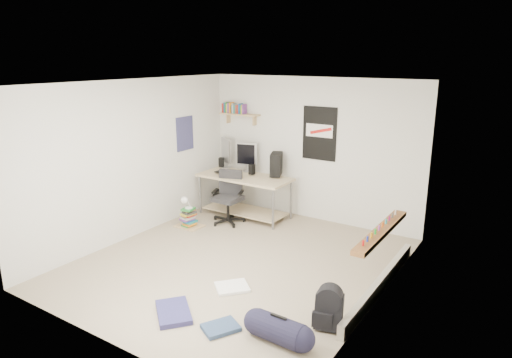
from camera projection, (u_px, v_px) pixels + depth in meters
The scene contains 26 objects.
floor at pixel (238, 263), 6.48m from camera, with size 4.00×4.50×0.01m, color gray.
ceiling at pixel (236, 83), 5.82m from camera, with size 4.00×4.50×0.01m, color white.
back_wall at pixel (312, 150), 7.97m from camera, with size 4.00×0.01×2.50m, color silver.
left_wall at pixel (134, 160), 7.21m from camera, with size 0.01×4.50×2.50m, color silver.
right_wall at pixel (383, 203), 5.09m from camera, with size 0.01×4.50×2.50m, color silver.
desk at pixel (245, 197), 8.27m from camera, with size 1.69×0.74×0.77m, color tan.
monitor_left at pixel (226, 155), 8.69m from camera, with size 0.42×0.11×0.47m, color #B9BABE.
monitor_right at pixel (247, 159), 8.44m from camera, with size 0.38×0.10×0.42m, color #B2B2B7.
pc_tower at pixel (276, 164), 8.11m from camera, with size 0.18×0.38×0.40m, color black.
keyboard at pixel (224, 173), 8.28m from camera, with size 0.36×0.13×0.02m, color black.
speaker_left at pixel (221, 162), 8.74m from camera, with size 0.09×0.09×0.18m, color black.
speaker_right at pixel (252, 169), 8.19m from camera, with size 0.09×0.09×0.18m, color black.
office_chair at pixel (228, 196), 7.90m from camera, with size 0.60×0.60×0.92m, color #242326.
wall_shelf at pixel (240, 114), 8.51m from camera, with size 0.80×0.22×0.24m, color tan.
poster_back_wall at pixel (319, 134), 7.80m from camera, with size 0.62×0.03×0.92m, color black.
poster_left_wall at pixel (185, 134), 8.10m from camera, with size 0.02×0.42×0.60m, color navy.
window at pixel (388, 179), 5.31m from camera, with size 0.10×1.50×1.26m, color brown.
baseboard_heater at pixel (380, 284), 5.67m from camera, with size 0.08×2.50×0.18m, color #B7B2A8.
backpack at pixel (329, 311), 4.87m from camera, with size 0.29×0.23×0.39m, color black.
duffel_bag at pixel (278, 330), 4.65m from camera, with size 0.28×0.28×0.55m, color black.
tshirt at pixel (232, 287), 5.75m from camera, with size 0.40×0.34×0.04m, color white.
jeans_a at pixel (173, 312), 5.17m from camera, with size 0.56×0.36×0.06m, color navy.
jeans_b at pixel (221, 328), 4.88m from camera, with size 0.37×0.28×0.05m, color navy.
book_stack at pixel (189, 218), 7.80m from camera, with size 0.41×0.34×0.28m, color brown.
desk_lamp at pixel (189, 206), 7.72m from camera, with size 0.13×0.22×0.22m, color silver.
subwoofer at pixel (222, 198), 8.93m from camera, with size 0.27×0.27×0.30m, color black.
Camera 1 is at (3.46, -4.84, 2.84)m, focal length 32.00 mm.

